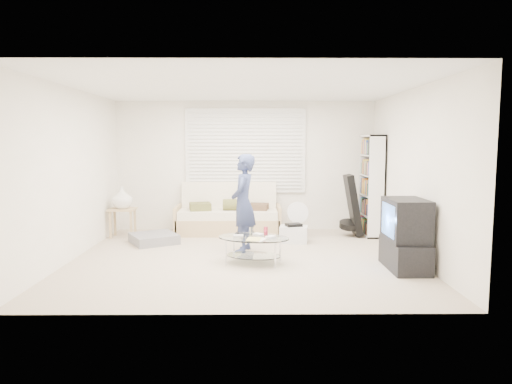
{
  "coord_description": "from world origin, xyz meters",
  "views": [
    {
      "loc": [
        0.14,
        -6.65,
        1.71
      ],
      "look_at": [
        0.19,
        0.3,
        0.95
      ],
      "focal_mm": 32.0,
      "sensor_mm": 36.0,
      "label": 1
    }
  ],
  "objects_px": {
    "bookshelf": "(371,185)",
    "tv_unit": "(405,235)",
    "futon_sofa": "(229,217)",
    "coffee_table": "(254,242)"
  },
  "relations": [
    {
      "from": "bookshelf",
      "to": "tv_unit",
      "type": "distance_m",
      "value": 2.36
    },
    {
      "from": "futon_sofa",
      "to": "tv_unit",
      "type": "bearing_deg",
      "value": -44.77
    },
    {
      "from": "bookshelf",
      "to": "coffee_table",
      "type": "distance_m",
      "value": 3.01
    },
    {
      "from": "bookshelf",
      "to": "coffee_table",
      "type": "relative_size",
      "value": 1.63
    },
    {
      "from": "futon_sofa",
      "to": "coffee_table",
      "type": "bearing_deg",
      "value": -77.72
    },
    {
      "from": "bookshelf",
      "to": "tv_unit",
      "type": "xyz_separation_m",
      "value": [
        -0.13,
        -2.32,
        -0.46
      ]
    },
    {
      "from": "tv_unit",
      "to": "bookshelf",
      "type": "bearing_deg",
      "value": 86.91
    },
    {
      "from": "tv_unit",
      "to": "coffee_table",
      "type": "xyz_separation_m",
      "value": [
        -2.04,
        0.32,
        -0.16
      ]
    },
    {
      "from": "futon_sofa",
      "to": "coffee_table",
      "type": "distance_m",
      "value": 2.22
    },
    {
      "from": "coffee_table",
      "to": "bookshelf",
      "type": "bearing_deg",
      "value": 42.65
    }
  ]
}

